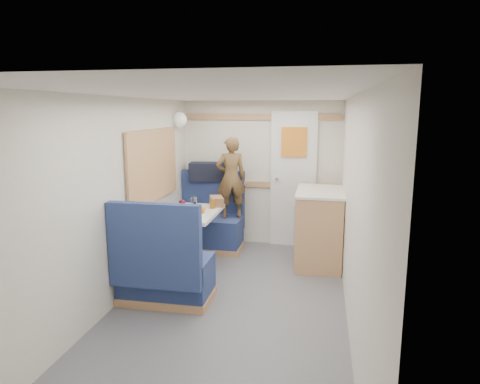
% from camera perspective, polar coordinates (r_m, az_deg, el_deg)
% --- Properties ---
extents(floor, '(4.50, 4.50, 0.00)m').
position_cam_1_polar(floor, '(4.14, -1.85, -15.99)').
color(floor, '#515156').
rests_on(floor, ground).
extents(ceiling, '(4.50, 4.50, 0.00)m').
position_cam_1_polar(ceiling, '(3.70, -2.05, 12.86)').
color(ceiling, silver).
rests_on(ceiling, wall_back).
extents(wall_back, '(2.20, 0.02, 2.00)m').
position_cam_1_polar(wall_back, '(5.97, 2.84, 2.46)').
color(wall_back, silver).
rests_on(wall_back, floor).
extents(wall_left, '(0.02, 4.50, 2.00)m').
position_cam_1_polar(wall_left, '(4.18, -16.84, -1.64)').
color(wall_left, silver).
rests_on(wall_left, floor).
extents(wall_right, '(0.02, 4.50, 2.00)m').
position_cam_1_polar(wall_right, '(3.72, 14.85, -3.05)').
color(wall_right, silver).
rests_on(wall_right, floor).
extents(oak_trim_low, '(2.15, 0.02, 0.08)m').
position_cam_1_polar(oak_trim_low, '(5.98, 2.80, 1.01)').
color(oak_trim_low, '#AF7E4F').
rests_on(oak_trim_low, wall_back).
extents(oak_trim_high, '(2.15, 0.02, 0.08)m').
position_cam_1_polar(oak_trim_high, '(5.89, 2.89, 9.96)').
color(oak_trim_high, '#AF7E4F').
rests_on(oak_trim_high, wall_back).
extents(side_window, '(0.04, 1.30, 0.72)m').
position_cam_1_polar(side_window, '(5.02, -11.52, 3.54)').
color(side_window, '#A5AD93').
rests_on(side_window, wall_left).
extents(rear_door, '(0.62, 0.12, 1.86)m').
position_cam_1_polar(rear_door, '(5.90, 7.12, 2.01)').
color(rear_door, white).
rests_on(rear_door, wall_back).
extents(dinette_table, '(0.62, 0.92, 0.72)m').
position_cam_1_polar(dinette_table, '(5.01, -6.65, -4.32)').
color(dinette_table, white).
rests_on(dinette_table, floor).
extents(bench_far, '(0.90, 0.59, 1.05)m').
position_cam_1_polar(bench_far, '(5.88, -4.06, -4.68)').
color(bench_far, navy).
rests_on(bench_far, floor).
extents(bench_near, '(0.90, 0.59, 1.05)m').
position_cam_1_polar(bench_near, '(4.31, -10.07, -10.66)').
color(bench_near, navy).
rests_on(bench_near, floor).
extents(ledge, '(0.90, 0.14, 0.04)m').
position_cam_1_polar(ledge, '(5.99, -3.51, 1.32)').
color(ledge, '#AF7E4F').
rests_on(ledge, bench_far).
extents(dome_light, '(0.20, 0.20, 0.20)m').
position_cam_1_polar(dome_light, '(5.76, -8.10, 9.55)').
color(dome_light, white).
rests_on(dome_light, wall_left).
extents(galley_counter, '(0.57, 0.92, 0.92)m').
position_cam_1_polar(galley_counter, '(5.34, 10.46, -4.58)').
color(galley_counter, '#AF7E4F').
rests_on(galley_counter, floor).
extents(person, '(0.46, 0.39, 1.09)m').
position_cam_1_polar(person, '(5.66, -1.21, 1.92)').
color(person, brown).
rests_on(person, bench_far).
extents(duffel_bag, '(0.56, 0.33, 0.25)m').
position_cam_1_polar(duffel_bag, '(5.99, -4.18, 2.73)').
color(duffel_bag, black).
rests_on(duffel_bag, ledge).
extents(tray, '(0.26, 0.33, 0.02)m').
position_cam_1_polar(tray, '(4.71, -6.51, -3.26)').
color(tray, white).
rests_on(tray, dinette_table).
extents(orange_fruit, '(0.07, 0.07, 0.07)m').
position_cam_1_polar(orange_fruit, '(4.81, -5.08, -2.35)').
color(orange_fruit, orange).
rests_on(orange_fruit, tray).
extents(cheese_block, '(0.10, 0.07, 0.03)m').
position_cam_1_polar(cheese_block, '(4.73, -7.69, -2.89)').
color(cheese_block, '#DABF7E').
rests_on(cheese_block, tray).
extents(wine_glass, '(0.08, 0.08, 0.17)m').
position_cam_1_polar(wine_glass, '(4.83, -7.73, -1.53)').
color(wine_glass, white).
rests_on(wine_glass, dinette_table).
extents(tumbler_left, '(0.07, 0.07, 0.12)m').
position_cam_1_polar(tumbler_left, '(4.68, -10.66, -2.80)').
color(tumbler_left, white).
rests_on(tumbler_left, dinette_table).
extents(tumbler_mid, '(0.06, 0.06, 0.10)m').
position_cam_1_polar(tumbler_mid, '(5.12, -7.72, -1.64)').
color(tumbler_mid, white).
rests_on(tumbler_mid, dinette_table).
extents(tumbler_right, '(0.07, 0.07, 0.12)m').
position_cam_1_polar(tumbler_right, '(5.19, -6.16, -1.33)').
color(tumbler_right, white).
rests_on(tumbler_right, dinette_table).
extents(beer_glass, '(0.07, 0.07, 0.11)m').
position_cam_1_polar(beer_glass, '(5.09, -3.71, -1.62)').
color(beer_glass, brown).
rests_on(beer_glass, dinette_table).
extents(pepper_grinder, '(0.03, 0.03, 0.09)m').
position_cam_1_polar(pepper_grinder, '(5.07, -6.01, -1.79)').
color(pepper_grinder, black).
rests_on(pepper_grinder, dinette_table).
extents(salt_grinder, '(0.04, 0.04, 0.09)m').
position_cam_1_polar(salt_grinder, '(4.87, -7.91, -2.35)').
color(salt_grinder, silver).
rests_on(salt_grinder, dinette_table).
extents(bread_loaf, '(0.23, 0.30, 0.11)m').
position_cam_1_polar(bread_loaf, '(5.25, -3.13, -1.22)').
color(bread_loaf, olive).
rests_on(bread_loaf, dinette_table).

